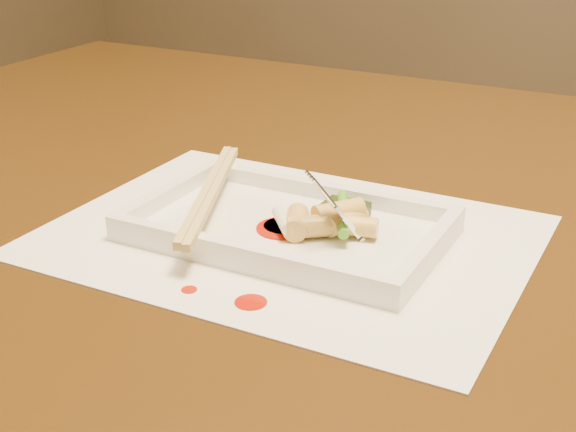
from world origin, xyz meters
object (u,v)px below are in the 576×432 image
at_px(placemat, 288,236).
at_px(chopstick_a, 206,191).
at_px(fork, 376,150).
at_px(table, 348,273).
at_px(plate_base, 288,231).

xyz_separation_m(placemat, chopstick_a, (-0.08, 0.00, 0.03)).
bearing_deg(fork, table, 120.60).
xyz_separation_m(placemat, fork, (0.07, 0.02, 0.08)).
bearing_deg(chopstick_a, placemat, 0.00).
xyz_separation_m(chopstick_a, fork, (0.15, 0.02, 0.06)).
xyz_separation_m(table, chopstick_a, (-0.08, -0.14, 0.13)).
xyz_separation_m(placemat, plate_base, (0.00, 0.00, 0.00)).
distance_m(table, placemat, 0.18).
height_order(table, plate_base, plate_base).
relative_size(table, placemat, 3.50).
height_order(chopstick_a, fork, fork).
relative_size(placemat, fork, 2.86).
distance_m(placemat, fork, 0.11).
bearing_deg(table, fork, -59.40).
relative_size(placemat, plate_base, 1.54).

